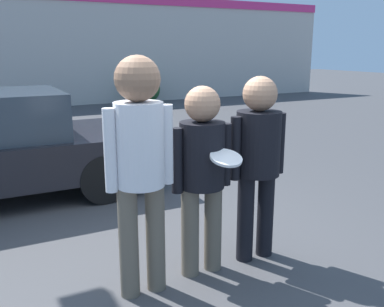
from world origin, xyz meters
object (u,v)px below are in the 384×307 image
object	(u,v)px
person_left	(140,155)
shrub	(145,89)
person_right	(258,153)
person_middle_with_frisbee	(202,166)

from	to	relation	value
person_left	shrub	xyz separation A→B (m)	(4.33, 11.21, -0.60)
person_left	person_right	bearing A→B (deg)	4.34
person_left	person_middle_with_frisbee	distance (m)	0.59
person_middle_with_frisbee	person_right	world-z (taller)	person_right
person_right	shrub	distance (m)	11.59
shrub	person_middle_with_frisbee	bearing A→B (deg)	-108.71
person_middle_with_frisbee	shrub	distance (m)	11.77
person_left	person_right	xyz separation A→B (m)	(1.12, 0.09, -0.13)
person_right	shrub	size ratio (longest dim) A/B	1.60
person_left	person_middle_with_frisbee	bearing A→B (deg)	7.18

